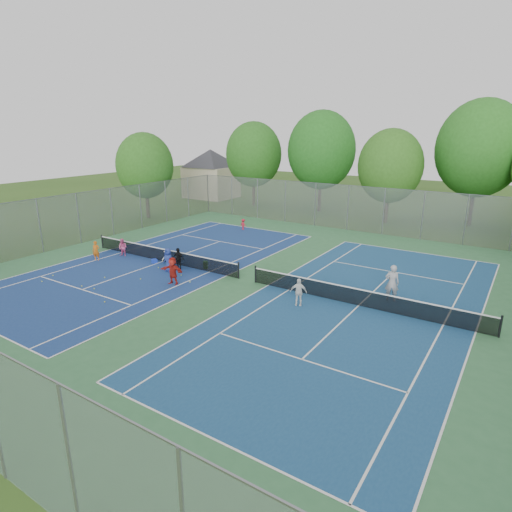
{
  "coord_description": "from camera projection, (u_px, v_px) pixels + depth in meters",
  "views": [
    {
      "loc": [
        13.69,
        -20.02,
        8.84
      ],
      "look_at": [
        0.0,
        1.0,
        1.3
      ],
      "focal_mm": 30.0,
      "sensor_mm": 36.0,
      "label": 1
    }
  ],
  "objects": [
    {
      "name": "tree_nr",
      "position": [
        480.0,
        149.0,
        38.3
      ],
      "size": [
        7.6,
        7.6,
        11.42
      ],
      "color": "#443326",
      "rests_on": "ground"
    },
    {
      "name": "tennis_ball_3",
      "position": [
        190.0,
        282.0,
        25.4
      ],
      "size": [
        0.07,
        0.07,
        0.07
      ],
      "primitive_type": "sphere",
      "color": "#D6EF37",
      "rests_on": "ground"
    },
    {
      "name": "tennis_ball_2",
      "position": [
        105.0,
        278.0,
        26.17
      ],
      "size": [
        0.07,
        0.07,
        0.07
      ],
      "primitive_type": "sphere",
      "color": "#DCEA36",
      "rests_on": "ground"
    },
    {
      "name": "student_f",
      "position": [
        173.0,
        271.0,
        24.96
      ],
      "size": [
        1.58,
        0.66,
        1.65
      ],
      "primitive_type": "imported",
      "rotation": [
        0.0,
        0.0,
        0.11
      ],
      "color": "#A82018",
      "rests_on": "ground"
    },
    {
      "name": "student_e",
      "position": [
        168.0,
        260.0,
        27.2
      ],
      "size": [
        0.8,
        0.56,
        1.55
      ],
      "primitive_type": "imported",
      "rotation": [
        0.0,
        0.0,
        -0.1
      ],
      "color": "navy",
      "rests_on": "ground"
    },
    {
      "name": "tennis_ball_6",
      "position": [
        94.0,
        289.0,
        24.34
      ],
      "size": [
        0.07,
        0.07,
        0.07
      ],
      "primitive_type": "sphere",
      "color": "#C2D230",
      "rests_on": "ground"
    },
    {
      "name": "tennis_ball_7",
      "position": [
        82.0,
        286.0,
        24.75
      ],
      "size": [
        0.07,
        0.07,
        0.07
      ],
      "primitive_type": "sphere",
      "color": "#D2DD33",
      "rests_on": "ground"
    },
    {
      "name": "tree_nc",
      "position": [
        390.0,
        166.0,
        40.02
      ],
      "size": [
        6.0,
        6.0,
        8.85
      ],
      "color": "#443326",
      "rests_on": "ground"
    },
    {
      "name": "teen_court_b",
      "position": [
        298.0,
        292.0,
        22.0
      ],
      "size": [
        0.93,
        0.65,
        1.47
      ],
      "primitive_type": "imported",
      "rotation": [
        0.0,
        0.0,
        0.38
      ],
      "color": "white",
      "rests_on": "ground"
    },
    {
      "name": "student_a",
      "position": [
        96.0,
        251.0,
        29.54
      ],
      "size": [
        0.59,
        0.53,
        1.36
      ],
      "primitive_type": "imported",
      "rotation": [
        0.0,
        0.0,
        0.52
      ],
      "color": "#CC5F13",
      "rests_on": "ground"
    },
    {
      "name": "student_c",
      "position": [
        167.0,
        258.0,
        28.22
      ],
      "size": [
        0.88,
        0.68,
        1.2
      ],
      "primitive_type": "imported",
      "rotation": [
        0.0,
        0.0,
        0.35
      ],
      "color": "silver",
      "rests_on": "ground"
    },
    {
      "name": "net_left",
      "position": [
        163.0,
        255.0,
        29.3
      ],
      "size": [
        12.87,
        0.1,
        0.91
      ],
      "primitive_type": "cube",
      "color": "black",
      "rests_on": "ground"
    },
    {
      "name": "ground",
      "position": [
        247.0,
        281.0,
        25.77
      ],
      "size": [
        120.0,
        120.0,
        0.0
      ],
      "primitive_type": "plane",
      "color": "#2E5019",
      "rests_on": "ground"
    },
    {
      "name": "tennis_ball_0",
      "position": [
        105.0,
        302.0,
        22.51
      ],
      "size": [
        0.07,
        0.07,
        0.07
      ],
      "primitive_type": "sphere",
      "color": "gold",
      "rests_on": "ground"
    },
    {
      "name": "tennis_ball_8",
      "position": [
        141.0,
        279.0,
        25.91
      ],
      "size": [
        0.07,
        0.07,
        0.07
      ],
      "primitive_type": "sphere",
      "color": "#ABC72E",
      "rests_on": "ground"
    },
    {
      "name": "student_d",
      "position": [
        178.0,
        259.0,
        27.69
      ],
      "size": [
        0.85,
        0.37,
        1.43
      ],
      "primitive_type": "imported",
      "rotation": [
        0.0,
        0.0,
        0.03
      ],
      "color": "black",
      "rests_on": "ground"
    },
    {
      "name": "tree_nl",
      "position": [
        321.0,
        150.0,
        45.48
      ],
      "size": [
        7.2,
        7.2,
        10.69
      ],
      "color": "#443326",
      "rests_on": "ground"
    },
    {
      "name": "tennis_ball_4",
      "position": [
        53.0,
        276.0,
        26.53
      ],
      "size": [
        0.07,
        0.07,
        0.07
      ],
      "primitive_type": "sphere",
      "color": "#C6E134",
      "rests_on": "ground"
    },
    {
      "name": "fence_west",
      "position": [
        79.0,
        219.0,
        33.56
      ],
      "size": [
        0.1,
        32.0,
        4.0
      ],
      "primitive_type": "cube",
      "rotation": [
        0.0,
        0.0,
        1.57
      ],
      "color": "gray",
      "rests_on": "ground"
    },
    {
      "name": "tennis_ball_1",
      "position": [
        181.0,
        275.0,
        26.56
      ],
      "size": [
        0.07,
        0.07,
        0.07
      ],
      "primitive_type": "sphere",
      "color": "#B6D932",
      "rests_on": "ground"
    },
    {
      "name": "tree_nw",
      "position": [
        254.0,
        155.0,
        49.05
      ],
      "size": [
        6.4,
        6.4,
        9.58
      ],
      "color": "#443326",
      "rests_on": "ground"
    },
    {
      "name": "court_right",
      "position": [
        359.0,
        306.0,
        22.11
      ],
      "size": [
        10.97,
        23.77,
        0.01
      ],
      "primitive_type": "cube",
      "color": "navy",
      "rests_on": "court_pad"
    },
    {
      "name": "child_far_baseline",
      "position": [
        243.0,
        224.0,
        38.44
      ],
      "size": [
        0.71,
        0.5,
        1.0
      ],
      "primitive_type": "imported",
      "rotation": [
        0.0,
        0.0,
        2.93
      ],
      "color": "#B71A2C",
      "rests_on": "ground"
    },
    {
      "name": "instructor",
      "position": [
        392.0,
        283.0,
        22.53
      ],
      "size": [
        0.83,
        0.66,
        1.99
      ],
      "primitive_type": "imported",
      "rotation": [
        0.0,
        0.0,
        3.41
      ],
      "color": "#98989B",
      "rests_on": "ground"
    },
    {
      "name": "house",
      "position": [
        211.0,
        165.0,
        55.32
      ],
      "size": [
        11.03,
        11.03,
        7.3
      ],
      "color": "#B7A88C",
      "rests_on": "ground"
    },
    {
      "name": "tree_side_w",
      "position": [
        145.0,
        166.0,
        42.22
      ],
      "size": [
        5.6,
        5.6,
        8.47
      ],
      "color": "#443326",
      "rests_on": "ground"
    },
    {
      "name": "ball_hopper",
      "position": [
        206.0,
        265.0,
        27.86
      ],
      "size": [
        0.35,
        0.35,
        0.52
      ],
      "primitive_type": "cube",
      "rotation": [
        0.0,
        0.0,
        0.43
      ],
      "color": "#278F2F",
      "rests_on": "ground"
    },
    {
      "name": "court_left",
      "position": [
        163.0,
        261.0,
        29.43
      ],
      "size": [
        10.97,
        23.77,
        0.01
      ],
      "primitive_type": "cube",
      "color": "navy",
      "rests_on": "court_pad"
    },
    {
      "name": "ball_crate",
      "position": [
        154.0,
        261.0,
        29.1
      ],
      "size": [
        0.42,
        0.42,
        0.27
      ],
      "primitive_type": "cube",
      "rotation": [
        0.0,
        0.0,
        -0.42
      ],
      "color": "blue",
      "rests_on": "ground"
    },
    {
      "name": "student_b",
      "position": [
        123.0,
        247.0,
        30.5
      ],
      "size": [
        0.72,
        0.61,
        1.29
      ],
      "primitive_type": "imported",
      "rotation": [
        0.0,
        0.0,
        0.22
      ],
      "color": "#E65994",
      "rests_on": "ground"
    },
    {
      "name": "fence_north",
      "position": [
        348.0,
        208.0,
        38.03
      ],
      "size": [
        32.0,
        0.1,
        4.0
      ],
      "primitive_type": "cube",
      "color": "gray",
      "rests_on": "ground"
    },
    {
      "name": "tennis_ball_9",
      "position": [
        158.0,
        268.0,
        28.01
      ],
      "size": [
        0.07,
        0.07,
        0.07
      ],
      "primitive_type": "sphere",
      "color": "#AFC72E",
      "rests_on": "ground"
    },
    {
      "name": "net_right",
      "position": [
        359.0,
        298.0,
        21.98
      ],
      "size": [
        12.87,
        0.1,
        0.91
      ],
      "primitive_type": "cube",
      "color": "black",
      "rests_on": "ground"
    },
    {
      "name": "tennis_ball_5",
      "position": [
        42.0,
        282.0,
        25.5
      ],
      "size": [
        0.07,
        0.07,
        0.07
      ],
      "primitive_type": "sphere",
      "color": "#D7ED37",
      "rests_on": "ground"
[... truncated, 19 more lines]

